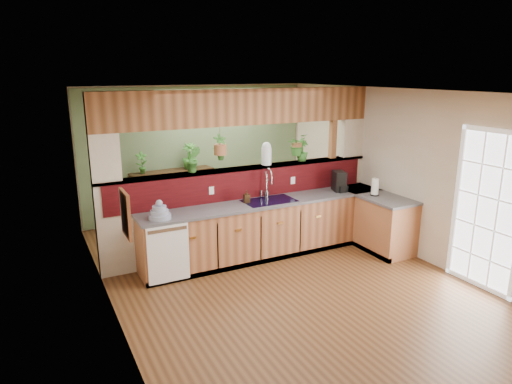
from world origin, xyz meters
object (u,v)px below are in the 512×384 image
soap_dispenser (247,196)px  paper_towel (375,187)px  glass_jar (266,153)px  shelving_console (173,197)px  dish_stack (160,213)px  coffee_maker (339,182)px  faucet (268,182)px

soap_dispenser → paper_towel: bearing=-15.4°
glass_jar → shelving_console: (-1.01, 1.90, -1.08)m
glass_jar → dish_stack: bearing=-165.8°
coffee_maker → shelving_console: (-2.20, 2.29, -0.55)m
paper_towel → shelving_console: size_ratio=0.19×
soap_dispenser → shelving_console: (-0.50, 2.22, -0.50)m
coffee_maker → paper_towel: size_ratio=1.13×
faucet → soap_dispenser: (-0.42, -0.10, -0.16)m
paper_towel → shelving_console: 3.80m
dish_stack → coffee_maker: size_ratio=0.92×
soap_dispenser → coffee_maker: 1.70m
coffee_maker → glass_jar: size_ratio=0.91×
dish_stack → shelving_console: (0.91, 2.38, -0.48)m
paper_towel → glass_jar: (-1.53, 0.88, 0.54)m
paper_towel → glass_jar: size_ratio=0.80×
coffee_maker → paper_towel: bearing=-36.0°
faucet → dish_stack: 1.85m
paper_towel → glass_jar: 1.84m
paper_towel → shelving_console: (-2.54, 2.78, -0.54)m
faucet → coffee_maker: faucet is taller
coffee_maker → glass_jar: bearing=-179.0°
faucet → dish_stack: bearing=-171.8°
dish_stack → shelving_console: dish_stack is taller
dish_stack → soap_dispenser: dish_stack is taller
paper_towel → glass_jar: glass_jar is taller
dish_stack → glass_jar: glass_jar is taller
dish_stack → glass_jar: size_ratio=0.84×
faucet → glass_jar: 0.48m
coffee_maker → dish_stack: bearing=-159.0°
faucet → coffee_maker: size_ratio=1.47×
shelving_console → paper_towel: bearing=-54.1°
shelving_console → coffee_maker: bearing=-52.7°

